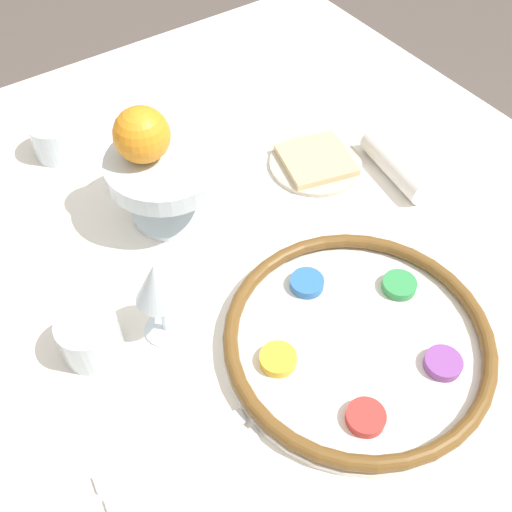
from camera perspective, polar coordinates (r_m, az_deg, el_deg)
ground_plane at (r=1.54m, az=2.49°, el=-17.59°), size 8.00×8.00×0.00m
dining_table at (r=1.21m, az=3.08°, el=-10.97°), size 1.34×1.05×0.74m
seder_plate at (r=0.81m, az=9.68°, el=-7.81°), size 0.36×0.36×0.03m
wine_glass at (r=0.75m, az=-9.40°, el=-2.75°), size 0.06×0.06×0.14m
fruit_stand at (r=0.91m, az=-8.59°, el=7.78°), size 0.18×0.18×0.11m
orange_fruit at (r=0.87m, az=-10.84°, el=11.27°), size 0.08×0.08×0.08m
bread_plate at (r=1.04m, az=5.71°, el=8.91°), size 0.16×0.16×0.02m
napkin_roll at (r=1.03m, az=13.27°, el=8.45°), size 0.16×0.07×0.05m
cup_near at (r=0.81m, az=-15.53°, el=-7.46°), size 0.08×0.08×0.06m
cup_mid at (r=1.10m, az=-18.56°, el=10.53°), size 0.08×0.08×0.06m
fork_left at (r=0.74m, az=-6.79°, el=-19.62°), size 0.04×0.19×0.01m
fork_right at (r=0.75m, az=-7.99°, el=-17.79°), size 0.04×0.19×0.01m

